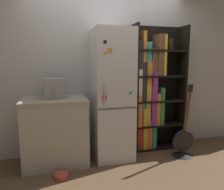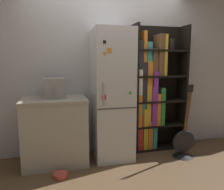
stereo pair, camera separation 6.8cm
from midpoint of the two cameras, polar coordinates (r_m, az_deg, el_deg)
The scene contains 8 objects.
ground_plane at distance 3.37m, azimuth 1.23°, elevation -16.62°, with size 16.00×16.00×0.00m, color brown.
wall_back at distance 3.52m, azimuth -0.77°, elevation 6.35°, with size 8.00×0.05×2.60m.
refrigerator at distance 3.23m, azimuth 0.59°, elevation -0.01°, with size 0.56×0.63×1.91m.
bookshelf at distance 3.63m, azimuth 10.87°, elevation 0.72°, with size 0.88×0.32×2.02m.
kitchen_counter at distance 3.23m, azimuth -13.97°, elevation -9.09°, with size 0.89×0.64×0.94m.
espresso_machine at distance 3.15m, azimuth -14.14°, elevation 1.77°, with size 0.28×0.31×0.28m.
guitar at distance 3.60m, azimuth 18.67°, elevation -12.55°, with size 0.35×0.32×1.12m.
pet_bowl at distance 2.98m, azimuth -12.63°, elevation -19.72°, with size 0.18×0.18×0.06m.
Camera 2 is at (-0.78, -2.95, 1.43)m, focal length 35.00 mm.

